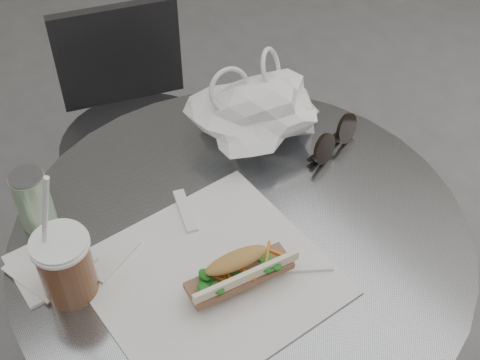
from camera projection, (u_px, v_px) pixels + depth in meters
cafe_table at (241, 324)px, 1.29m from camera, size 0.76×0.76×0.74m
chair_far at (143, 172)px, 1.77m from camera, size 0.41×0.44×0.75m
sandwich_paper at (210, 277)px, 1.03m from camera, size 0.35×0.34×0.00m
banh_mi at (238, 272)px, 1.00m from camera, size 0.21×0.11×0.07m
iced_coffee at (65, 265)px, 0.98m from camera, size 0.09×0.09×0.25m
sunglasses at (334, 140)px, 1.22m from camera, size 0.13×0.05×0.06m
plastic_bag at (258, 112)px, 1.22m from camera, size 0.27×0.24×0.12m
napkin_stack at (51, 265)px, 1.05m from camera, size 0.13×0.13×0.01m
drink_can at (33, 200)px, 1.08m from camera, size 0.06×0.06×0.11m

